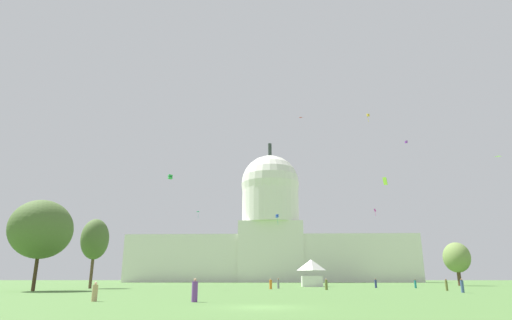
# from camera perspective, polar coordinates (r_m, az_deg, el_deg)

# --- Properties ---
(ground_plane) EXTENTS (800.00, 800.00, 0.00)m
(ground_plane) POSITION_cam_1_polar(r_m,az_deg,el_deg) (28.08, 0.88, -19.59)
(ground_plane) COLOR #4C7538
(capitol_building) EXTENTS (134.32, 28.36, 67.49)m
(capitol_building) POSITION_cam_1_polar(r_m,az_deg,el_deg) (200.82, 2.03, -10.14)
(capitol_building) COLOR silver
(capitol_building) RESTS_ON ground_plane
(event_tent) EXTENTS (4.70, 4.51, 5.88)m
(event_tent) POSITION_cam_1_polar(r_m,az_deg,el_deg) (96.77, 7.64, -15.08)
(event_tent) COLOR white
(event_tent) RESTS_ON ground_plane
(tree_west_far) EXTENTS (9.03, 10.89, 13.25)m
(tree_west_far) POSITION_cam_1_polar(r_m,az_deg,el_deg) (70.82, -27.42, -8.45)
(tree_west_far) COLOR #42301E
(tree_west_far) RESTS_ON ground_plane
(tree_west_near) EXTENTS (5.25, 6.37, 12.58)m
(tree_west_near) POSITION_cam_1_polar(r_m,az_deg,el_deg) (84.48, -21.27, -10.13)
(tree_west_near) COLOR brown
(tree_west_near) RESTS_ON ground_plane
(tree_east_mid) EXTENTS (7.51, 8.44, 10.58)m
(tree_east_mid) POSITION_cam_1_polar(r_m,az_deg,el_deg) (118.56, 25.87, -11.98)
(tree_east_mid) COLOR #4C3823
(tree_east_mid) RESTS_ON ground_plane
(person_teal_front_right) EXTENTS (0.44, 0.44, 1.64)m
(person_teal_front_right) POSITION_cam_1_polar(r_m,az_deg,el_deg) (86.42, 21.07, -15.63)
(person_teal_front_right) COLOR #1E757A
(person_teal_front_right) RESTS_ON ground_plane
(person_olive_lawn_far_left) EXTENTS (0.52, 0.52, 1.75)m
(person_olive_lawn_far_left) POSITION_cam_1_polar(r_m,az_deg,el_deg) (70.22, 9.64, -16.55)
(person_olive_lawn_far_left) COLOR olive
(person_olive_lawn_far_left) RESTS_ON ground_plane
(person_olive_edge_east) EXTENTS (0.37, 0.37, 1.71)m
(person_olive_edge_east) POSITION_cam_1_polar(r_m,az_deg,el_deg) (70.30, 24.72, -15.37)
(person_olive_edge_east) COLOR olive
(person_olive_edge_east) RESTS_ON ground_plane
(person_purple_back_left) EXTENTS (0.66, 0.66, 1.78)m
(person_purple_back_left) POSITION_cam_1_polar(r_m,az_deg,el_deg) (34.33, -8.43, -17.43)
(person_purple_back_left) COLOR #703D93
(person_purple_back_left) RESTS_ON ground_plane
(person_grey_near_tree_east) EXTENTS (0.59, 0.59, 1.80)m
(person_grey_near_tree_east) POSITION_cam_1_polar(r_m,az_deg,el_deg) (78.17, 3.08, -16.64)
(person_grey_near_tree_east) COLOR gray
(person_grey_near_tree_east) RESTS_ON ground_plane
(person_tan_back_right) EXTENTS (0.62, 0.62, 1.51)m
(person_tan_back_right) POSITION_cam_1_polar(r_m,az_deg,el_deg) (37.19, -21.29, -16.63)
(person_tan_back_right) COLOR tan
(person_tan_back_right) RESTS_ON ground_plane
(person_navy_near_tree_west) EXTENTS (0.55, 0.55, 1.76)m
(person_navy_near_tree_west) POSITION_cam_1_polar(r_m,az_deg,el_deg) (86.43, 16.14, -16.01)
(person_navy_near_tree_west) COLOR navy
(person_navy_near_tree_west) RESTS_ON ground_plane
(person_denim_mid_left) EXTENTS (0.51, 0.51, 1.75)m
(person_denim_mid_left) POSITION_cam_1_polar(r_m,az_deg,el_deg) (61.90, 26.50, -15.27)
(person_denim_mid_left) COLOR #3D5684
(person_denim_mid_left) RESTS_ON ground_plane
(person_orange_near_tent) EXTENTS (0.63, 0.63, 1.74)m
(person_orange_near_tent) POSITION_cam_1_polar(r_m,az_deg,el_deg) (74.18, 2.04, -16.72)
(person_orange_near_tent) COLOR orange
(person_orange_near_tent) RESTS_ON ground_plane
(kite_blue_mid) EXTENTS (1.46, 1.45, 4.25)m
(kite_blue_mid) POSITION_cam_1_polar(r_m,az_deg,el_deg) (170.31, 2.93, -7.71)
(kite_blue_mid) COLOR blue
(kite_white_mid) EXTENTS (1.24, 1.16, 0.11)m
(kite_white_mid) POSITION_cam_1_polar(r_m,az_deg,el_deg) (82.51, 30.43, 0.25)
(kite_white_mid) COLOR white
(kite_violet_high) EXTENTS (0.71, 0.67, 0.76)m
(kite_violet_high) POSITION_cam_1_polar(r_m,az_deg,el_deg) (128.55, 19.96, 2.34)
(kite_violet_high) COLOR purple
(kite_magenta_mid) EXTENTS (0.85, 0.74, 2.50)m
(kite_magenta_mid) POSITION_cam_1_polar(r_m,az_deg,el_deg) (140.83, 16.05, -6.71)
(kite_magenta_mid) COLOR #D1339E
(kite_red_high) EXTENTS (1.47, 1.15, 0.15)m
(kite_red_high) POSITION_cam_1_polar(r_m,az_deg,el_deg) (151.80, 6.15, 5.77)
(kite_red_high) COLOR red
(kite_gold_high) EXTENTS (0.89, 0.90, 2.40)m
(kite_gold_high) POSITION_cam_1_polar(r_m,az_deg,el_deg) (122.16, 15.16, 5.96)
(kite_gold_high) COLOR gold
(kite_lime_low) EXTENTS (0.51, 1.10, 1.19)m
(kite_lime_low) POSITION_cam_1_polar(r_m,az_deg,el_deg) (60.02, 17.32, -2.78)
(kite_lime_low) COLOR #8CD133
(kite_green_mid) EXTENTS (0.95, 0.94, 0.77)m
(kite_green_mid) POSITION_cam_1_polar(r_m,az_deg,el_deg) (75.82, -11.71, -2.29)
(kite_green_mid) COLOR green
(kite_turquoise_mid) EXTENTS (1.42, 1.18, 2.56)m
(kite_turquoise_mid) POSITION_cam_1_polar(r_m,az_deg,el_deg) (165.77, -7.96, -7.17)
(kite_turquoise_mid) COLOR teal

